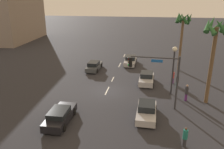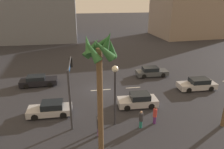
# 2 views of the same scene
# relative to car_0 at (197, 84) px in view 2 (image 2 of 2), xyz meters

# --- Properties ---
(ground_plane) EXTENTS (220.00, 220.00, 0.00)m
(ground_plane) POSITION_rel_car_0_xyz_m (12.04, -1.73, -0.65)
(ground_plane) COLOR #28282D
(lane_stripe_1) EXTENTS (2.58, 0.14, 0.01)m
(lane_stripe_1) POSITION_rel_car_0_xyz_m (0.65, -1.73, -0.64)
(lane_stripe_1) COLOR silver
(lane_stripe_1) RESTS_ON ground_plane
(lane_stripe_2) EXTENTS (1.89, 0.14, 0.01)m
(lane_stripe_2) POSITION_rel_car_0_xyz_m (7.77, -1.73, -0.64)
(lane_stripe_2) COLOR silver
(lane_stripe_2) RESTS_ON ground_plane
(lane_stripe_3) EXTENTS (2.50, 0.14, 0.01)m
(lane_stripe_3) POSITION_rel_car_0_xyz_m (11.91, -1.73, -0.64)
(lane_stripe_3) COLOR silver
(lane_stripe_3) RESTS_ON ground_plane
(car_0) EXTENTS (4.70, 1.96, 1.40)m
(car_0) POSITION_rel_car_0_xyz_m (0.00, 0.00, 0.00)
(car_0) COLOR #B7B7BC
(car_0) RESTS_ON ground_plane
(car_1) EXTENTS (4.29, 1.95, 1.37)m
(car_1) POSITION_rel_car_0_xyz_m (17.43, 3.15, -0.02)
(car_1) COLOR #B7B7BC
(car_1) RESTS_ON ground_plane
(car_2) EXTENTS (4.18, 2.01, 1.44)m
(car_2) POSITION_rel_car_0_xyz_m (8.48, 2.91, 0.01)
(car_2) COLOR #B7B7BC
(car_2) RESTS_ON ground_plane
(car_3) EXTENTS (4.68, 1.98, 1.33)m
(car_3) POSITION_rel_car_0_xyz_m (19.71, -4.55, -0.02)
(car_3) COLOR black
(car_3) RESTS_ON ground_plane
(car_4) EXTENTS (4.55, 1.86, 1.37)m
(car_4) POSITION_rel_car_0_xyz_m (4.07, -5.31, -0.01)
(car_4) COLOR #474C51
(car_4) RESTS_ON ground_plane
(traffic_signal) EXTENTS (0.42, 5.03, 5.54)m
(traffic_signal) POSITION_rel_car_0_xyz_m (15.30, 4.19, 3.15)
(traffic_signal) COLOR #38383D
(traffic_signal) RESTS_ON ground_plane
(streetlamp) EXTENTS (0.56, 0.56, 5.66)m
(streetlamp) POSITION_rel_car_0_xyz_m (11.52, 5.86, 3.36)
(streetlamp) COLOR #2D2D33
(streetlamp) RESTS_ON ground_plane
(pedestrian_0) EXTENTS (0.47, 0.47, 1.88)m
(pedestrian_0) POSITION_rel_car_0_xyz_m (13.12, 7.33, 0.35)
(pedestrian_0) COLOR #59266B
(pedestrian_0) RESTS_ON ground_plane
(pedestrian_1) EXTENTS (0.44, 0.44, 1.68)m
(pedestrian_1) POSITION_rel_car_0_xyz_m (9.34, 6.75, 0.23)
(pedestrian_1) COLOR #1E7266
(pedestrian_1) RESTS_ON ground_plane
(pedestrian_3) EXTENTS (0.42, 0.42, 1.72)m
(pedestrian_3) POSITION_rel_car_0_xyz_m (7.90, 6.33, 0.26)
(pedestrian_3) COLOR #59266B
(pedestrian_3) RESTS_ON ground_plane
(palm_tree_1) EXTENTS (2.42, 2.56, 9.12)m
(palm_tree_1) POSITION_rel_car_0_xyz_m (13.18, 9.42, 6.40)
(palm_tree_1) COLOR brown
(palm_tree_1) RESTS_ON ground_plane
(building_1) EXTENTS (19.97, 14.86, 12.72)m
(building_1) POSITION_rel_car_0_xyz_m (-17.21, -34.19, 5.72)
(building_1) COLOR gray
(building_1) RESTS_ON ground_plane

